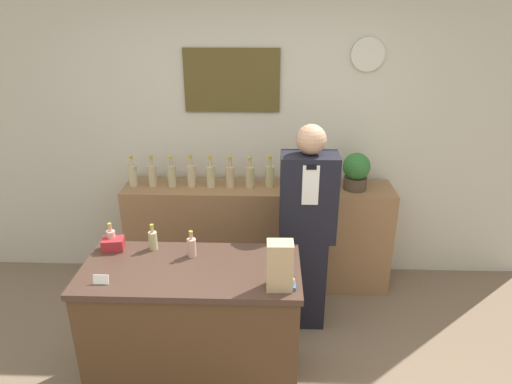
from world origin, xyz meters
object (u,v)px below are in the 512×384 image
(shopkeeper, at_px, (307,231))
(potted_plant, at_px, (356,171))
(paper_bag, at_px, (280,266))
(tape_dispenser, at_px, (289,285))

(shopkeeper, xyz_separation_m, potted_plant, (0.44, 0.54, 0.29))
(shopkeeper, xyz_separation_m, paper_bag, (-0.22, -0.88, 0.24))
(paper_bag, bearing_deg, shopkeeper, 75.95)
(tape_dispenser, bearing_deg, shopkeeper, 79.22)
(paper_bag, bearing_deg, tape_dispenser, -1.30)
(shopkeeper, distance_m, potted_plant, 0.75)
(shopkeeper, relative_size, tape_dispenser, 18.19)
(shopkeeper, relative_size, paper_bag, 5.59)
(paper_bag, distance_m, tape_dispenser, 0.13)
(potted_plant, relative_size, paper_bag, 1.08)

